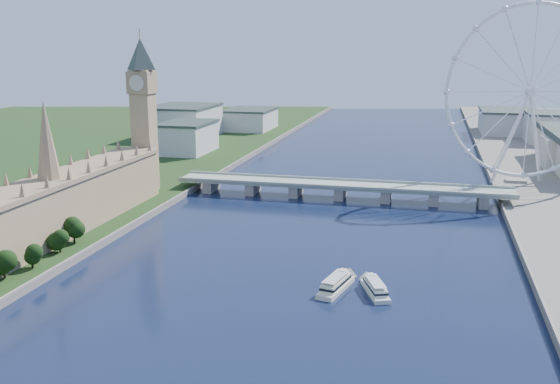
% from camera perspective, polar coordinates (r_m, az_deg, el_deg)
% --- Properties ---
extents(parliament_range, '(24.00, 200.00, 70.00)m').
position_cam_1_polar(parliament_range, '(335.00, -20.11, -1.35)').
color(parliament_range, tan).
rests_on(parliament_range, ground).
extents(big_ben, '(20.02, 20.02, 110.00)m').
position_cam_1_polar(big_ben, '(420.19, -12.46, 8.61)').
color(big_ben, tan).
rests_on(big_ben, ground).
extents(westminster_bridge, '(220.00, 22.00, 9.50)m').
position_cam_1_polar(westminster_bridge, '(412.66, 5.55, 0.35)').
color(westminster_bridge, gray).
rests_on(westminster_bridge, ground).
extents(london_eye, '(113.60, 39.12, 124.30)m').
position_cam_1_polar(london_eye, '(459.13, 21.92, 8.46)').
color(london_eye, silver).
rests_on(london_eye, ground).
extents(city_skyline, '(505.00, 280.00, 32.00)m').
position_cam_1_polar(city_skyline, '(663.78, 12.20, 5.90)').
color(city_skyline, beige).
rests_on(city_skyline, ground).
extents(tour_boat_near, '(13.90, 30.01, 6.42)m').
position_cam_1_polar(tour_boat_near, '(260.93, 5.12, -8.91)').
color(tour_boat_near, beige).
rests_on(tour_boat_near, ground).
extents(tour_boat_far, '(15.79, 27.22, 5.84)m').
position_cam_1_polar(tour_boat_far, '(259.48, 8.68, -9.14)').
color(tour_boat_far, silver).
rests_on(tour_boat_far, ground).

